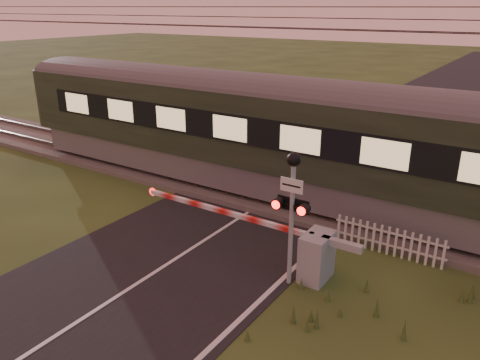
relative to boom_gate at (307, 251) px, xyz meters
The scene contains 7 objects.
ground 4.06m from the boom_gate, 141.28° to the right, with size 160.00×160.00×0.00m, color #2D3F18.
road 4.19m from the boom_gate, 138.61° to the right, with size 6.00×140.00×0.03m.
track_bed 5.11m from the boom_gate, 128.07° to the left, with size 140.00×3.40×0.39m.
overhead_wires 7.17m from the boom_gate, 128.07° to the left, with size 120.00×0.62×0.62m.
boom_gate is the anchor object (origin of this frame).
crossing_signal 1.66m from the boom_gate, 108.94° to the right, with size 0.82×0.35×3.22m.
picket_fence 2.49m from the boom_gate, 57.74° to the left, with size 2.92×0.07×0.80m.
Camera 1 is at (7.20, -6.56, 6.12)m, focal length 35.00 mm.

